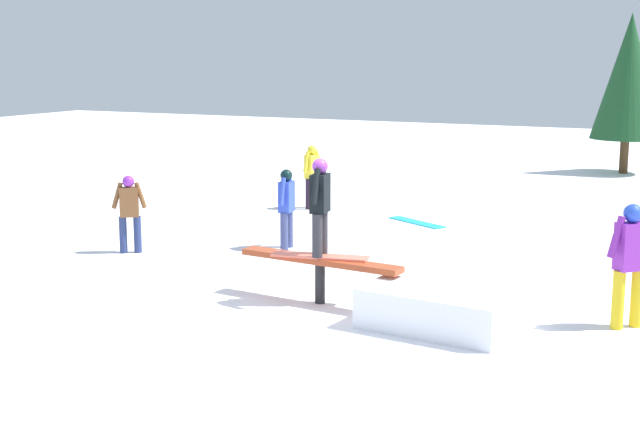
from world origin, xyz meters
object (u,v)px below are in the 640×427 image
at_px(rail_feature, 320,264).
at_px(bystander_purple, 630,259).
at_px(loose_snowboard_cyan, 417,222).
at_px(main_rider_on_rail, 320,209).
at_px(pine_tree_near, 629,77).
at_px(bystander_brown, 129,210).
at_px(bystander_yellow, 312,173).
at_px(bystander_blue, 287,204).

xyz_separation_m(rail_feature, bystander_purple, (-3.89, -0.65, 0.33)).
xyz_separation_m(bystander_purple, loose_snowboard_cyan, (4.63, -5.34, -0.86)).
distance_m(main_rider_on_rail, pine_tree_near, 15.65).
distance_m(bystander_purple, loose_snowboard_cyan, 7.12).
distance_m(bystander_purple, pine_tree_near, 15.03).
relative_size(bystander_brown, bystander_yellow, 0.96).
bearing_deg(rail_feature, pine_tree_near, -91.39).
relative_size(bystander_blue, bystander_brown, 1.05).
relative_size(bystander_blue, pine_tree_near, 0.31).
relative_size(bystander_brown, loose_snowboard_cyan, 0.93).
distance_m(bystander_purple, bystander_brown, 8.15).
bearing_deg(main_rider_on_rail, loose_snowboard_cyan, -92.45).
bearing_deg(loose_snowboard_cyan, bystander_yellow, 16.78).
relative_size(rail_feature, bystander_yellow, 1.76).
bearing_deg(bystander_brown, bystander_purple, -38.29).
relative_size(main_rider_on_rail, bystander_yellow, 0.98).
height_order(bystander_yellow, pine_tree_near, pine_tree_near).
xyz_separation_m(rail_feature, bystander_blue, (1.98, -2.80, 0.23)).
bearing_deg(bystander_yellow, loose_snowboard_cyan, -91.20).
relative_size(bystander_yellow, pine_tree_near, 0.31).
bearing_deg(bystander_purple, pine_tree_near, 51.67).
distance_m(bystander_purple, bystander_yellow, 9.37).
relative_size(main_rider_on_rail, pine_tree_near, 0.30).
distance_m(bystander_brown, loose_snowboard_cyan, 5.83).
bearing_deg(bystander_brown, pine_tree_near, 32.95).
bearing_deg(main_rider_on_rail, bystander_yellow, -72.50).
height_order(bystander_brown, loose_snowboard_cyan, bystander_brown).
bearing_deg(pine_tree_near, rail_feature, 82.62).
distance_m(bystander_purple, bystander_blue, 6.25).
distance_m(rail_feature, main_rider_on_rail, 0.76).
xyz_separation_m(main_rider_on_rail, bystander_purple, (-3.89, -0.65, -0.43)).
relative_size(bystander_brown, pine_tree_near, 0.30).
distance_m(rail_feature, bystander_yellow, 7.40).
distance_m(bystander_blue, bystander_brown, 2.65).
xyz_separation_m(main_rider_on_rail, pine_tree_near, (-2.00, -15.46, 1.38)).
bearing_deg(bystander_yellow, pine_tree_near, -19.53).
xyz_separation_m(main_rider_on_rail, bystander_blue, (1.98, -2.80, -0.52)).
height_order(main_rider_on_rail, bystander_yellow, main_rider_on_rail).
height_order(loose_snowboard_cyan, pine_tree_near, pine_tree_near).
height_order(main_rider_on_rail, bystander_blue, main_rider_on_rail).
xyz_separation_m(bystander_purple, bystander_yellow, (7.25, -5.93, -0.10)).
relative_size(rail_feature, loose_snowboard_cyan, 1.70).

